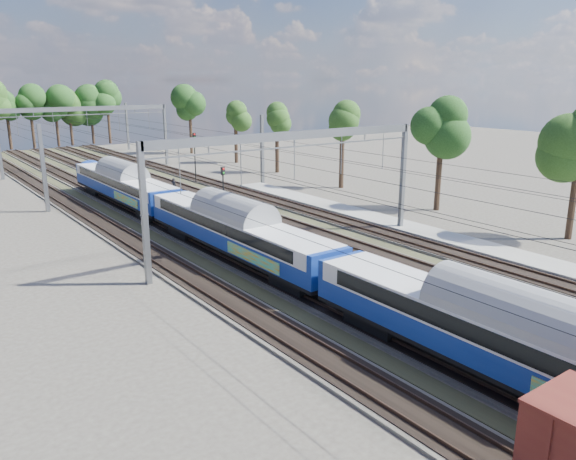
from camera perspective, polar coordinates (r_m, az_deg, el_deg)
track_bed at (r=54.51m, az=-8.87°, el=1.65°), size 21.00×130.00×0.34m
platform at (r=44.22m, az=21.29°, el=-2.30°), size 3.00×70.00×0.30m
catenary at (r=60.47m, az=-12.24°, el=8.85°), size 25.65×130.00×9.00m
tree_belt at (r=98.29m, az=-17.78°, el=11.74°), size 39.91×100.17×12.05m
emu_train at (r=39.56m, az=-5.15°, el=0.56°), size 3.13×66.20×4.58m
worker at (r=65.75m, az=-11.52°, el=4.47°), size 0.63×0.73×1.70m
signal_near at (r=48.00m, az=-6.58°, el=4.01°), size 0.39×0.36×5.45m
signal_far at (r=71.10m, az=-9.46°, el=7.87°), size 0.43×0.39×6.24m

